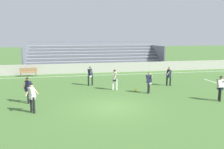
# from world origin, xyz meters

# --- Properties ---
(ground_plane) EXTENTS (160.00, 160.00, 0.00)m
(ground_plane) POSITION_xyz_m (0.00, 0.00, 0.00)
(ground_plane) COLOR #477033
(field_line_sideline) EXTENTS (44.00, 0.12, 0.01)m
(field_line_sideline) POSITION_xyz_m (0.00, 11.56, 0.00)
(field_line_sideline) COLOR white
(field_line_sideline) RESTS_ON ground
(field_line_penalty_mark) EXTENTS (0.12, 4.40, 0.01)m
(field_line_penalty_mark) POSITION_xyz_m (11.03, 5.03, 0.00)
(field_line_penalty_mark) COLOR white
(field_line_penalty_mark) RESTS_ON ground
(sideline_wall) EXTENTS (48.00, 0.16, 1.16)m
(sideline_wall) POSITION_xyz_m (0.00, 13.31, 0.58)
(sideline_wall) COLOR #BCB7AD
(sideline_wall) RESTS_ON ground
(bleacher_stand) EXTENTS (17.77, 5.17, 3.58)m
(bleacher_stand) POSITION_xyz_m (1.05, 16.79, 1.58)
(bleacher_stand) COLOR #B2B2B7
(bleacher_stand) RESTS_ON ground
(bench_near_bin) EXTENTS (1.80, 0.40, 0.90)m
(bench_near_bin) POSITION_xyz_m (-6.85, 12.38, 0.55)
(bench_near_bin) COLOR #99754C
(bench_near_bin) RESTS_ON ground
(player_dark_dropping_back) EXTENTS (0.44, 0.51, 1.64)m
(player_dark_dropping_back) POSITION_xyz_m (3.44, 2.85, 0.98)
(player_dark_dropping_back) COLOR black
(player_dark_dropping_back) RESTS_ON ground
(player_white_deep_cover) EXTENTS (0.43, 0.53, 1.67)m
(player_white_deep_cover) POSITION_xyz_m (1.10, 4.40, 1.00)
(player_white_deep_cover) COLOR white
(player_white_deep_cover) RESTS_ON ground
(player_dark_wide_right) EXTENTS (0.63, 0.49, 1.70)m
(player_dark_wide_right) POSITION_xyz_m (-5.19, 1.94, 1.02)
(player_dark_wide_right) COLOR black
(player_dark_wide_right) RESTS_ON ground
(player_dark_pressing_high) EXTENTS (0.49, 0.72, 1.70)m
(player_dark_pressing_high) POSITION_xyz_m (-0.67, 6.46, 1.02)
(player_dark_pressing_high) COLOR black
(player_dark_pressing_high) RESTS_ON ground
(player_white_challenging) EXTENTS (0.72, 0.49, 1.72)m
(player_white_challenging) POSITION_xyz_m (-4.65, -0.09, 1.03)
(player_white_challenging) COLOR black
(player_white_challenging) RESTS_ON ground
(player_white_overlapping) EXTENTS (0.50, 0.45, 1.71)m
(player_white_overlapping) POSITION_xyz_m (7.43, -0.06, 1.02)
(player_white_overlapping) COLOR black
(player_white_overlapping) RESTS_ON ground
(player_dark_trailing_run) EXTENTS (0.60, 0.46, 1.65)m
(player_dark_trailing_run) POSITION_xyz_m (6.12, 5.08, 0.98)
(player_dark_trailing_run) COLOR black
(player_dark_trailing_run) RESTS_ON ground
(soccer_ball) EXTENTS (0.22, 0.22, 0.22)m
(soccer_ball) POSITION_xyz_m (2.58, 3.49, 0.11)
(soccer_ball) COLOR yellow
(soccer_ball) RESTS_ON ground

